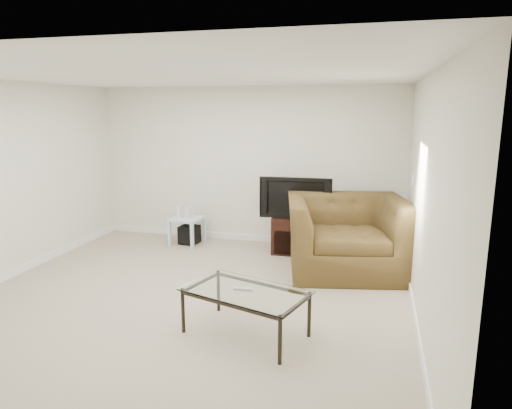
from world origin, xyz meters
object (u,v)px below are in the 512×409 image
(side_table, at_px, (187,231))
(subwoofer, at_px, (189,234))
(recliner, at_px, (347,223))
(coffee_table, at_px, (246,312))
(television, at_px, (296,197))
(tv_stand, at_px, (296,235))

(side_table, height_order, subwoofer, side_table)
(recliner, xyz_separation_m, coffee_table, (-0.80, -2.06, -0.44))
(television, xyz_separation_m, subwoofer, (-1.75, 0.04, -0.72))
(television, distance_m, coffee_table, 2.72)
(side_table, height_order, coffee_table, coffee_table)
(television, height_order, side_table, television)
(television, bearing_deg, recliner, -39.33)
(television, xyz_separation_m, coffee_table, (-0.02, -2.64, -0.64))
(recliner, distance_m, coffee_table, 2.25)
(tv_stand, distance_m, side_table, 1.78)
(coffee_table, bearing_deg, television, 89.50)
(tv_stand, height_order, recliner, recliner)
(television, relative_size, recliner, 0.64)
(side_table, distance_m, recliner, 2.67)
(subwoofer, bearing_deg, tv_stand, -0.49)
(recliner, bearing_deg, coffee_table, -123.19)
(side_table, xyz_separation_m, recliner, (2.56, -0.61, 0.45))
(subwoofer, relative_size, recliner, 0.18)
(tv_stand, bearing_deg, coffee_table, -91.54)
(side_table, height_order, recliner, recliner)
(recliner, bearing_deg, side_table, 154.67)
(tv_stand, bearing_deg, recliner, -39.20)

